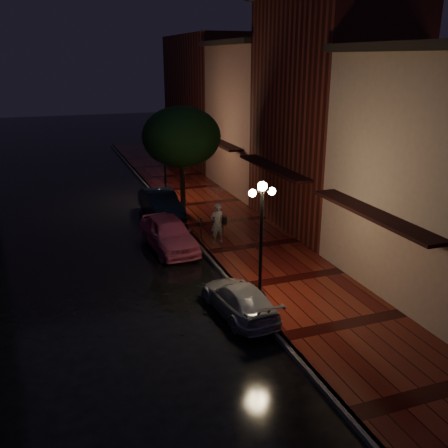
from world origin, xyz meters
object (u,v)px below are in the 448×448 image
object	(u,v)px
parking_meter	(201,227)
streetlamp_near	(261,235)
pink_car	(169,233)
street_tree	(182,139)
streetlamp_far	(165,159)
woman_with_umbrella	(217,207)
silver_car	(239,299)
navy_car	(161,204)

from	to	relation	value
parking_meter	streetlamp_near	bearing A→B (deg)	-74.85
streetlamp_near	pink_car	world-z (taller)	streetlamp_near
streetlamp_near	street_tree	bearing A→B (deg)	88.65
streetlamp_near	parking_meter	size ratio (longest dim) A/B	3.61
streetlamp_near	pink_car	xyz separation A→B (m)	(-1.72, 6.29, -1.84)
street_tree	streetlamp_far	bearing A→B (deg)	94.91
streetlamp_far	pink_car	bearing A→B (deg)	-102.61
street_tree	woman_with_umbrella	distance (m)	5.53
streetlamp_far	silver_car	distance (m)	14.63
streetlamp_far	woman_with_umbrella	size ratio (longest dim) A/B	1.65
pink_car	woman_with_umbrella	bearing A→B (deg)	-11.70
streetlamp_far	street_tree	xyz separation A→B (m)	(0.26, -3.01, 1.64)
navy_car	silver_car	bearing A→B (deg)	-93.07
street_tree	parking_meter	bearing A→B (deg)	-95.55
streetlamp_near	parking_meter	world-z (taller)	streetlamp_near
silver_car	woman_with_umbrella	bearing A→B (deg)	-106.82
pink_car	navy_car	distance (m)	4.98
woman_with_umbrella	parking_meter	size ratio (longest dim) A/B	2.18
streetlamp_far	street_tree	bearing A→B (deg)	-85.09
streetlamp_far	navy_car	size ratio (longest dim) A/B	0.97
streetlamp_far	pink_car	size ratio (longest dim) A/B	0.96
street_tree	parking_meter	size ratio (longest dim) A/B	4.86
streetlamp_near	parking_meter	distance (m)	6.51
streetlamp_near	navy_car	distance (m)	11.41
street_tree	pink_car	size ratio (longest dim) A/B	1.30
streetlamp_far	silver_car	xyz separation A→B (m)	(-0.95, -14.45, -2.04)
street_tree	woman_with_umbrella	size ratio (longest dim) A/B	2.23
pink_car	navy_car	size ratio (longest dim) A/B	1.01
pink_car	parking_meter	size ratio (longest dim) A/B	3.75
streetlamp_near	silver_car	distance (m)	2.30
streetlamp_near	streetlamp_far	size ratio (longest dim) A/B	1.00
woman_with_umbrella	parking_meter	distance (m)	1.25
parking_meter	silver_car	bearing A→B (deg)	-83.04
pink_car	silver_car	size ratio (longest dim) A/B	1.16
streetlamp_near	parking_meter	bearing A→B (deg)	91.83
street_tree	streetlamp_near	bearing A→B (deg)	-91.35
street_tree	parking_meter	xyz separation A→B (m)	(-0.46, -4.72, -3.37)
street_tree	silver_car	xyz separation A→B (m)	(-1.21, -11.44, -3.69)
streetlamp_near	woman_with_umbrella	world-z (taller)	streetlamp_near
streetlamp_far	parking_meter	xyz separation A→B (m)	(-0.20, -7.73, -1.73)
street_tree	navy_car	world-z (taller)	street_tree
parking_meter	pink_car	bearing A→B (deg)	-167.42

